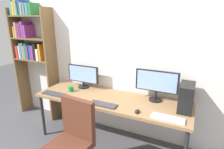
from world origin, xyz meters
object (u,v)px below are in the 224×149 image
at_px(monitor_right, 157,83).
at_px(computer_mouse, 137,111).
at_px(keyboard_center, 103,104).
at_px(bookshelf, 31,43).
at_px(monitor_left, 83,75).
at_px(keyboard_right, 168,118).
at_px(pc_tower, 186,97).
at_px(keyboard_left, 54,94).
at_px(desk, 111,102).
at_px(coffee_mug, 71,89).

bearing_deg(monitor_right, computer_mouse, -105.90).
bearing_deg(keyboard_center, bookshelf, 165.04).
bearing_deg(bookshelf, monitor_left, -0.98).
bearing_deg(keyboard_right, keyboard_center, 180.00).
bearing_deg(bookshelf, monitor_right, -0.48).
bearing_deg(bookshelf, pc_tower, -2.76).
bearing_deg(pc_tower, computer_mouse, -147.87).
xyz_separation_m(monitor_right, pc_tower, (0.40, -0.11, -0.09)).
relative_size(keyboard_left, keyboard_right, 1.02).
height_order(monitor_left, computer_mouse, monitor_left).
relative_size(desk, pc_tower, 6.54).
xyz_separation_m(bookshelf, computer_mouse, (2.20, -0.46, -0.65)).
bearing_deg(monitor_right, bookshelf, 179.52).
distance_m(keyboard_center, coffee_mug, 0.71).
relative_size(keyboard_center, coffee_mug, 3.55).
height_order(monitor_left, keyboard_center, monitor_left).
height_order(keyboard_left, computer_mouse, computer_mouse).
distance_m(pc_tower, keyboard_left, 1.88).
relative_size(monitor_left, keyboard_left, 1.44).
xyz_separation_m(monitor_right, keyboard_right, (0.24, -0.44, -0.25)).
relative_size(bookshelf, monitor_left, 3.94).
height_order(desk, keyboard_right, keyboard_right).
bearing_deg(desk, keyboard_center, -90.00).
distance_m(monitor_right, coffee_mug, 1.32).
distance_m(computer_mouse, coffee_mug, 1.17).
bearing_deg(keyboard_left, monitor_right, 17.07).
distance_m(desk, keyboard_center, 0.24).
relative_size(monitor_left, computer_mouse, 5.78).
height_order(bookshelf, keyboard_left, bookshelf).
relative_size(pc_tower, keyboard_center, 0.91).
height_order(bookshelf, computer_mouse, bookshelf).
distance_m(desk, monitor_right, 0.71).
xyz_separation_m(keyboard_left, computer_mouse, (1.31, -0.00, 0.01)).
distance_m(bookshelf, monitor_left, 1.22).
relative_size(pc_tower, keyboard_left, 0.89).
relative_size(monitor_right, pc_tower, 1.71).
height_order(bookshelf, keyboard_center, bookshelf).
bearing_deg(keyboard_right, keyboard_left, 180.00).
height_order(computer_mouse, coffee_mug, coffee_mug).
relative_size(pc_tower, computer_mouse, 3.57).
relative_size(keyboard_right, computer_mouse, 3.92).
distance_m(desk, computer_mouse, 0.53).
height_order(monitor_left, monitor_right, monitor_right).
xyz_separation_m(bookshelf, keyboard_center, (1.73, -0.46, -0.66)).
distance_m(keyboard_left, computer_mouse, 1.31).
bearing_deg(keyboard_left, coffee_mug, 52.28).
xyz_separation_m(computer_mouse, coffee_mug, (-1.16, 0.20, 0.03)).
bearing_deg(pc_tower, bookshelf, 177.24).
height_order(monitor_right, pc_tower, monitor_right).
xyz_separation_m(keyboard_left, keyboard_right, (1.68, 0.00, 0.00)).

